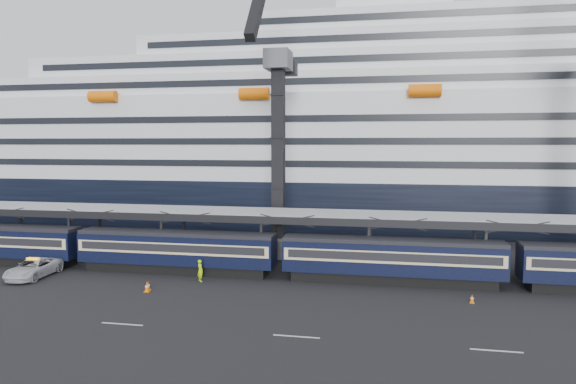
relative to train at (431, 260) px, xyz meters
name	(u,v)px	position (x,y,z in m)	size (l,w,h in m)	color
ground	(516,329)	(4.65, -10.00, -2.20)	(260.00, 260.00, 0.00)	black
train	(431,260)	(0.00, 0.00, 0.00)	(133.05, 3.00, 4.05)	black
canopy	(480,220)	(4.65, 4.00, 3.05)	(130.00, 6.25, 5.53)	gray
cruise_ship	(437,143)	(3.57, 35.99, 10.14)	(214.09, 28.84, 34.00)	black
crane_dark_near	(278,146)	(-15.35, 8.59, 9.73)	(4.50, 17.75, 35.08)	#484B50
pickup_truck	(33,268)	(-35.49, -4.25, -1.37)	(2.76, 5.98, 1.66)	#BABBC2
worker	(200,271)	(-19.99, -2.69, -1.22)	(0.71, 0.47, 1.95)	#BDFF0D
traffic_cone_b	(147,287)	(-23.16, -6.60, -1.77)	(0.43, 0.43, 0.86)	orange
traffic_cone_c	(148,286)	(-23.27, -6.17, -1.80)	(0.40, 0.40, 0.81)	orange
traffic_cone_d	(472,299)	(2.71, -4.68, -1.86)	(0.35, 0.35, 0.70)	orange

